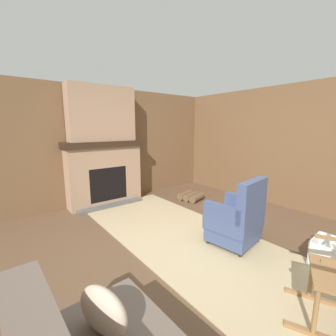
{
  "coord_description": "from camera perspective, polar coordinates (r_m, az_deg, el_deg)",
  "views": [
    {
      "loc": [
        1.8,
        -1.78,
        1.59
      ],
      "look_at": [
        -1.17,
        0.56,
        0.9
      ],
      "focal_mm": 24.0,
      "sensor_mm": 36.0,
      "label": 1
    }
  ],
  "objects": [
    {
      "name": "ground_plane",
      "position": [
        2.98,
        5.91,
        -21.88
      ],
      "size": [
        14.0,
        14.0,
        0.0
      ],
      "primitive_type": "plane",
      "color": "brown"
    },
    {
      "name": "wood_panel_wall_left",
      "position": [
        4.93,
        -17.04,
        5.35
      ],
      "size": [
        0.06,
        6.11,
        2.4
      ],
      "color": "brown",
      "rests_on": "ground"
    },
    {
      "name": "wood_panel_wall_back",
      "position": [
        4.9,
        30.59,
        4.44
      ],
      "size": [
        6.11,
        0.09,
        2.4
      ],
      "color": "brown",
      "rests_on": "ground"
    },
    {
      "name": "fireplace_hearth",
      "position": [
        4.79,
        -15.7,
        -1.32
      ],
      "size": [
        0.58,
        1.58,
        1.31
      ],
      "color": "#9E7A60",
      "rests_on": "ground"
    },
    {
      "name": "chimney_breast",
      "position": [
        4.72,
        -16.48,
        13.05
      ],
      "size": [
        0.32,
        1.3,
        1.06
      ],
      "color": "#9E7A60",
      "rests_on": "fireplace_hearth"
    },
    {
      "name": "area_rug",
      "position": [
        3.41,
        4.85,
        -17.36
      ],
      "size": [
        4.16,
        1.62,
        0.01
      ],
      "color": "tan",
      "rests_on": "ground"
    },
    {
      "name": "armchair",
      "position": [
        3.25,
        17.07,
        -12.48
      ],
      "size": [
        0.67,
        0.72,
        0.93
      ],
      "rotation": [
        0.0,
        0.0,
        3.28
      ],
      "color": "#3D4C75",
      "rests_on": "ground"
    },
    {
      "name": "firewood_stack",
      "position": [
        5.05,
        5.83,
        -7.14
      ],
      "size": [
        0.57,
        0.54,
        0.15
      ],
      "rotation": [
        0.0,
        0.0,
        0.26
      ],
      "color": "brown",
      "rests_on": "ground"
    },
    {
      "name": "oil_lamp_vase",
      "position": [
        4.68,
        -18.66,
        7.66
      ],
      "size": [
        0.09,
        0.09,
        0.28
      ],
      "color": "#47708E",
      "rests_on": "fireplace_hearth"
    },
    {
      "name": "storage_case",
      "position": [
        4.96,
        -10.84,
        7.8
      ],
      "size": [
        0.14,
        0.21,
        0.14
      ],
      "color": "gray",
      "rests_on": "fireplace_hearth"
    },
    {
      "name": "decorative_plate_on_mantel",
      "position": [
        4.8,
        -15.58,
        8.37
      ],
      "size": [
        0.07,
        0.29,
        0.29
      ],
      "color": "gold",
      "rests_on": "fireplace_hearth"
    }
  ]
}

